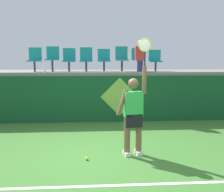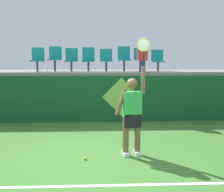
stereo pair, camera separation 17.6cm
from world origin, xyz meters
name	(u,v)px [view 2 (the right image)]	position (x,y,z in m)	size (l,w,h in m)	color
ground_plane	(97,157)	(0.00, 0.00, 0.00)	(40.00, 40.00, 0.00)	#3D752D
court_back_wall	(98,99)	(0.00, 3.39, 0.76)	(11.15, 0.20, 1.52)	#144C28
spectator_platform	(98,72)	(0.00, 4.75, 1.58)	(11.15, 2.82, 0.12)	gray
court_baseline_stripe	(96,186)	(0.00, -1.29, 0.00)	(10.04, 0.08, 0.01)	white
tennis_player	(132,112)	(0.75, 0.12, 0.93)	(0.75, 0.32, 2.47)	white
tennis_ball	(85,158)	(-0.24, -0.13, 0.03)	(0.07, 0.07, 0.07)	#D1E533
water_bottle	(47,69)	(-1.67, 3.53, 1.76)	(0.06, 0.06, 0.24)	white
stadium_chair_0	(38,58)	(-2.11, 4.17, 2.09)	(0.44, 0.42, 0.84)	#38383D
stadium_chair_1	(55,57)	(-1.50, 4.17, 2.13)	(0.44, 0.42, 0.88)	#38383D
stadium_chair_2	(71,59)	(-0.93, 4.17, 2.08)	(0.44, 0.42, 0.82)	#38383D
stadium_chair_3	(88,59)	(-0.33, 4.17, 2.09)	(0.44, 0.42, 0.85)	#38383D
stadium_chair_4	(106,59)	(0.29, 4.16, 2.08)	(0.44, 0.42, 0.80)	#38383D
stadium_chair_5	(124,58)	(0.93, 4.17, 2.13)	(0.44, 0.42, 0.89)	#38383D
stadium_chair_6	(140,58)	(1.52, 4.16, 2.11)	(0.44, 0.42, 0.83)	#38383D
stadium_chair_7	(158,59)	(2.14, 4.16, 2.06)	(0.44, 0.42, 0.77)	#38383D
spectator_0	(142,55)	(1.52, 3.72, 2.19)	(0.34, 0.20, 1.06)	navy
wall_signage_mount	(121,122)	(0.77, 3.28, 0.00)	(1.27, 0.01, 1.47)	#144C28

